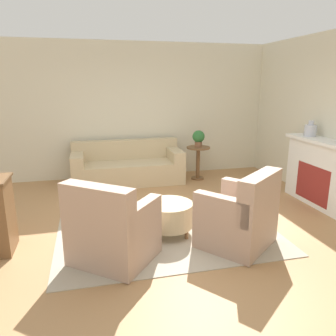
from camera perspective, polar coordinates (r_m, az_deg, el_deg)
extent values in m
plane|color=#AD7F51|center=(4.59, -0.20, -10.93)|extent=(16.00, 16.00, 0.00)
cube|color=beige|center=(7.10, -5.94, 9.89)|extent=(9.87, 0.12, 2.80)
cube|color=#B2A893|center=(4.58, -0.20, -10.88)|extent=(2.92, 2.13, 0.01)
cube|color=#C6B289|center=(6.69, -6.97, -0.75)|extent=(2.19, 0.87, 0.43)
cube|color=#C6B289|center=(6.92, -7.41, 3.27)|extent=(2.19, 0.20, 0.40)
cube|color=#C6B289|center=(6.56, -15.53, 1.43)|extent=(0.24, 0.83, 0.22)
cube|color=#C6B289|center=(6.77, 1.19, 2.37)|extent=(0.24, 0.83, 0.22)
cube|color=brown|center=(6.36, -6.48, -3.30)|extent=(1.97, 0.05, 0.06)
cube|color=tan|center=(3.88, -9.28, -12.48)|extent=(1.12, 1.11, 0.42)
cube|color=tan|center=(3.48, -12.20, -7.26)|extent=(0.77, 0.68, 0.54)
cube|color=tan|center=(3.58, -4.69, -8.43)|extent=(0.56, 0.65, 0.29)
cube|color=tan|center=(3.95, -13.53, -6.56)|extent=(0.56, 0.65, 0.29)
cube|color=brown|center=(4.23, -6.47, -12.77)|extent=(0.62, 0.51, 0.06)
cube|color=tan|center=(4.24, 11.73, -10.17)|extent=(1.12, 1.11, 0.42)
cube|color=tan|center=(3.96, 15.73, -4.76)|extent=(0.77, 0.68, 0.54)
cube|color=tan|center=(4.41, 13.73, -4.29)|extent=(0.56, 0.65, 0.29)
cube|color=tan|center=(3.82, 9.43, -7.04)|extent=(0.56, 0.65, 0.29)
cube|color=brown|center=(4.46, 7.50, -11.25)|extent=(0.62, 0.51, 0.06)
cylinder|color=#C6B289|center=(4.38, 0.10, -8.07)|extent=(0.64, 0.64, 0.32)
cylinder|color=brown|center=(4.26, -1.85, -12.00)|extent=(0.05, 0.05, 0.12)
cylinder|color=brown|center=(4.35, 3.24, -11.44)|extent=(0.05, 0.05, 0.12)
cylinder|color=brown|center=(4.60, -2.86, -9.89)|extent=(0.05, 0.05, 0.12)
cylinder|color=brown|center=(4.68, 1.85, -9.44)|extent=(0.05, 0.05, 0.12)
cylinder|color=brown|center=(6.82, 5.30, 3.55)|extent=(0.49, 0.49, 0.03)
cylinder|color=brown|center=(6.90, 5.23, 0.74)|extent=(0.08, 0.08, 0.66)
cylinder|color=brown|center=(6.98, 5.17, -1.77)|extent=(0.27, 0.27, 0.03)
cube|color=white|center=(5.91, 25.35, -0.83)|extent=(0.36, 1.44, 1.10)
cube|color=maroon|center=(5.84, 23.87, -2.52)|extent=(0.02, 0.79, 0.60)
cube|color=white|center=(5.79, 25.76, 4.16)|extent=(0.44, 1.54, 0.05)
cylinder|color=silver|center=(6.08, 23.55, 5.99)|extent=(0.20, 0.20, 0.19)
cylinder|color=silver|center=(6.06, 23.68, 7.22)|extent=(0.09, 0.09, 0.07)
cylinder|color=brown|center=(6.81, 5.31, 4.13)|extent=(0.15, 0.15, 0.11)
sphere|color=#2D6B33|center=(6.78, 5.34, 5.48)|extent=(0.25, 0.25, 0.25)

